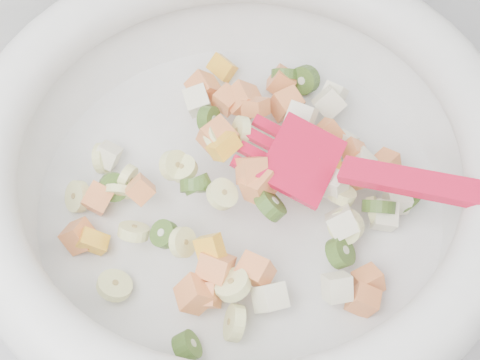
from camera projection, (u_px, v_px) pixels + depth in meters
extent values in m
cylinder|color=silver|center=(240.00, 205.00, 0.63)|extent=(0.35, 0.35, 0.02)
torus|color=silver|center=(240.00, 150.00, 0.56)|extent=(0.43, 0.43, 0.05)
cylinder|color=beige|center=(77.00, 197.00, 0.61)|extent=(0.02, 0.03, 0.03)
cylinder|color=beige|center=(241.00, 131.00, 0.60)|extent=(0.02, 0.03, 0.03)
cylinder|color=beige|center=(174.00, 165.00, 0.59)|extent=(0.03, 0.03, 0.03)
cylinder|color=beige|center=(183.00, 169.00, 0.59)|extent=(0.03, 0.03, 0.02)
cylinder|color=beige|center=(120.00, 191.00, 0.60)|extent=(0.03, 0.02, 0.03)
cylinder|color=beige|center=(234.00, 323.00, 0.54)|extent=(0.02, 0.03, 0.03)
cylinder|color=beige|center=(233.00, 285.00, 0.54)|extent=(0.04, 0.04, 0.02)
cylinder|color=beige|center=(103.00, 158.00, 0.63)|extent=(0.02, 0.04, 0.04)
cylinder|color=beige|center=(232.00, 136.00, 0.60)|extent=(0.02, 0.02, 0.03)
cylinder|color=beige|center=(115.00, 285.00, 0.56)|extent=(0.04, 0.04, 0.02)
cylinder|color=beige|center=(387.00, 176.00, 0.61)|extent=(0.02, 0.02, 0.02)
cylinder|color=beige|center=(342.00, 194.00, 0.59)|extent=(0.03, 0.03, 0.02)
cylinder|color=beige|center=(225.00, 284.00, 0.55)|extent=(0.02, 0.02, 0.02)
cylinder|color=beige|center=(217.00, 139.00, 0.59)|extent=(0.03, 0.04, 0.03)
cylinder|color=beige|center=(127.00, 178.00, 0.60)|extent=(0.02, 0.03, 0.03)
cylinder|color=beige|center=(346.00, 226.00, 0.57)|extent=(0.03, 0.03, 0.04)
cylinder|color=beige|center=(222.00, 194.00, 0.56)|extent=(0.03, 0.04, 0.02)
cylinder|color=beige|center=(134.00, 232.00, 0.57)|extent=(0.03, 0.03, 0.03)
cylinder|color=beige|center=(183.00, 242.00, 0.56)|extent=(0.03, 0.03, 0.02)
cylinder|color=beige|center=(373.00, 210.00, 0.59)|extent=(0.02, 0.03, 0.03)
cube|color=#F0744B|center=(306.00, 163.00, 0.59)|extent=(0.03, 0.03, 0.03)
cube|color=#F0744B|center=(286.00, 104.00, 0.65)|extent=(0.03, 0.03, 0.03)
cube|color=#F0744B|center=(386.00, 164.00, 0.62)|extent=(0.03, 0.03, 0.02)
cube|color=#F0744B|center=(352.00, 175.00, 0.60)|extent=(0.03, 0.02, 0.03)
cube|color=#F0744B|center=(244.00, 100.00, 0.64)|extent=(0.04, 0.03, 0.03)
cube|color=#F0744B|center=(141.00, 190.00, 0.59)|extent=(0.02, 0.03, 0.03)
cube|color=#F0744B|center=(256.00, 271.00, 0.55)|extent=(0.03, 0.03, 0.03)
cube|color=#F0744B|center=(227.00, 100.00, 0.64)|extent=(0.03, 0.03, 0.02)
cube|color=#F0744B|center=(328.00, 133.00, 0.62)|extent=(0.03, 0.03, 0.03)
cube|color=#F0744B|center=(368.00, 281.00, 0.57)|extent=(0.03, 0.03, 0.02)
cube|color=#F0744B|center=(207.00, 296.00, 0.55)|extent=(0.03, 0.03, 0.03)
cube|color=#F0744B|center=(97.00, 198.00, 0.60)|extent=(0.03, 0.03, 0.03)
cube|color=#F0744B|center=(252.00, 171.00, 0.57)|extent=(0.03, 0.03, 0.03)
cube|color=#F0744B|center=(363.00, 300.00, 0.56)|extent=(0.03, 0.03, 0.03)
cube|color=#F0744B|center=(216.00, 138.00, 0.60)|extent=(0.03, 0.03, 0.03)
cube|color=#F0744B|center=(256.00, 107.00, 0.63)|extent=(0.03, 0.03, 0.03)
cube|color=#F0744B|center=(258.00, 186.00, 0.57)|extent=(0.03, 0.03, 0.03)
cube|color=#F0744B|center=(79.00, 236.00, 0.59)|extent=(0.03, 0.03, 0.03)
cube|color=#F0744B|center=(216.00, 266.00, 0.55)|extent=(0.03, 0.04, 0.03)
cube|color=#F0744B|center=(281.00, 82.00, 0.68)|extent=(0.03, 0.03, 0.03)
cube|color=#F0744B|center=(354.00, 152.00, 0.61)|extent=(0.02, 0.02, 0.02)
cube|color=#F0744B|center=(195.00, 294.00, 0.55)|extent=(0.03, 0.03, 0.03)
cube|color=#F0744B|center=(217.00, 137.00, 0.59)|extent=(0.03, 0.04, 0.03)
cube|color=#F0744B|center=(204.00, 88.00, 0.65)|extent=(0.04, 0.03, 0.03)
cylinder|color=#6BA737|center=(379.00, 207.00, 0.59)|extent=(0.04, 0.03, 0.04)
cylinder|color=#6BA737|center=(285.00, 75.00, 0.68)|extent=(0.03, 0.03, 0.03)
cylinder|color=#6BA737|center=(407.00, 198.00, 0.61)|extent=(0.03, 0.03, 0.03)
cylinder|color=#6BA737|center=(312.00, 152.00, 0.60)|extent=(0.02, 0.04, 0.04)
cylinder|color=#6BA737|center=(340.00, 252.00, 0.57)|extent=(0.03, 0.03, 0.03)
cylinder|color=#6BA737|center=(164.00, 234.00, 0.57)|extent=(0.03, 0.03, 0.02)
cylinder|color=#6BA737|center=(270.00, 205.00, 0.56)|extent=(0.03, 0.04, 0.04)
cylinder|color=#6BA737|center=(304.00, 80.00, 0.67)|extent=(0.04, 0.03, 0.04)
cylinder|color=#6BA737|center=(114.00, 187.00, 0.60)|extent=(0.03, 0.03, 0.03)
cylinder|color=#6BA737|center=(195.00, 186.00, 0.57)|extent=(0.03, 0.02, 0.03)
cylinder|color=#6BA737|center=(187.00, 347.00, 0.53)|extent=(0.02, 0.03, 0.03)
cylinder|color=#6BA737|center=(197.00, 184.00, 0.57)|extent=(0.03, 0.02, 0.03)
cylinder|color=#6BA737|center=(209.00, 119.00, 0.63)|extent=(0.03, 0.03, 0.03)
cube|color=#EBE4C7|center=(301.00, 117.00, 0.62)|extent=(0.04, 0.04, 0.03)
cube|color=#EBE4C7|center=(344.00, 142.00, 0.63)|extent=(0.03, 0.03, 0.02)
cube|color=#EBE4C7|center=(329.00, 103.00, 0.65)|extent=(0.03, 0.03, 0.04)
cube|color=#EBE4C7|center=(384.00, 215.00, 0.59)|extent=(0.02, 0.03, 0.03)
cube|color=#EBE4C7|center=(360.00, 165.00, 0.61)|extent=(0.03, 0.03, 0.03)
cube|color=#EBE4C7|center=(270.00, 297.00, 0.55)|extent=(0.03, 0.03, 0.03)
cube|color=#EBE4C7|center=(198.00, 101.00, 0.64)|extent=(0.03, 0.03, 0.03)
cube|color=#EBE4C7|center=(342.00, 222.00, 0.57)|extent=(0.03, 0.03, 0.03)
cube|color=#EBE4C7|center=(397.00, 199.00, 0.60)|extent=(0.02, 0.02, 0.02)
cube|color=#EBE4C7|center=(330.00, 97.00, 0.65)|extent=(0.03, 0.02, 0.03)
cube|color=#EBE4C7|center=(108.00, 155.00, 0.62)|extent=(0.03, 0.03, 0.03)
cube|color=#EBE4C7|center=(334.00, 185.00, 0.58)|extent=(0.03, 0.03, 0.02)
cube|color=#EBE4C7|center=(337.00, 288.00, 0.55)|extent=(0.02, 0.03, 0.03)
cube|color=#EBE4C7|center=(334.00, 94.00, 0.66)|extent=(0.03, 0.03, 0.03)
cube|color=yellow|center=(222.00, 68.00, 0.68)|extent=(0.03, 0.03, 0.02)
cube|color=yellow|center=(224.00, 146.00, 0.58)|extent=(0.03, 0.03, 0.02)
cube|color=yellow|center=(211.00, 250.00, 0.55)|extent=(0.02, 0.03, 0.03)
cube|color=yellow|center=(330.00, 170.00, 0.60)|extent=(0.02, 0.03, 0.03)
cube|color=yellow|center=(93.00, 241.00, 0.58)|extent=(0.03, 0.02, 0.02)
cube|color=red|center=(302.00, 160.00, 0.58)|extent=(0.08, 0.08, 0.03)
cube|color=red|center=(269.00, 127.00, 0.60)|extent=(0.03, 0.02, 0.01)
cube|color=red|center=(262.00, 140.00, 0.59)|extent=(0.03, 0.02, 0.01)
cube|color=red|center=(255.00, 154.00, 0.58)|extent=(0.03, 0.02, 0.01)
cube|color=red|center=(247.00, 168.00, 0.57)|extent=(0.03, 0.02, 0.01)
cube|color=red|center=(471.00, 193.00, 0.52)|extent=(0.17, 0.13, 0.06)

